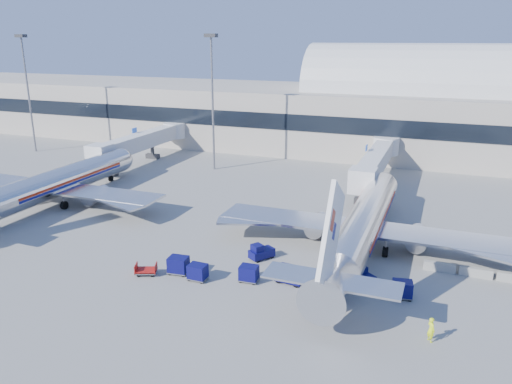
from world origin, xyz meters
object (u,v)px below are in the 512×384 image
at_px(cart_solo_near, 320,303).
at_px(jetbridge_near, 377,160).
at_px(cart_train_a, 249,273).
at_px(cart_train_b, 198,272).
at_px(mast_west, 212,83).
at_px(airliner_mid, 52,184).
at_px(jetbridge_mid, 145,140).
at_px(cart_solo_far, 402,289).
at_px(tug_left, 261,252).
at_px(cart_open_red, 146,271).
at_px(airliner_main, 363,224).
at_px(tug_lead, 289,275).
at_px(ramp_worker, 431,330).
at_px(barrier_mid, 476,272).
at_px(mast_far_west, 26,76).
at_px(cart_train_c, 178,265).
at_px(barrier_near, 439,267).
at_px(tug_right, 364,276).

bearing_deg(cart_solo_near, jetbridge_near, 72.57).
bearing_deg(cart_train_a, cart_train_b, -165.49).
bearing_deg(jetbridge_near, mast_west, -178.32).
relative_size(airliner_mid, cart_solo_near, 16.39).
distance_m(jetbridge_near, jetbridge_mid, 42.00).
xyz_separation_m(cart_train_a, cart_solo_far, (13.71, 2.02, 0.01)).
height_order(tug_left, cart_open_red, tug_left).
xyz_separation_m(airliner_main, mast_west, (-30.00, 25.49, 11.87)).
xyz_separation_m(tug_lead, tug_left, (-4.27, 3.96, 0.00)).
bearing_deg(airliner_main, cart_solo_far, -61.16).
distance_m(airliner_mid, cart_open_red, 27.35).
bearing_deg(cart_solo_near, ramp_worker, -25.92).
distance_m(barrier_mid, cart_train_a, 21.76).
bearing_deg(jetbridge_mid, mast_far_west, -178.19).
relative_size(cart_train_a, ramp_worker, 0.93).
distance_m(cart_train_b, cart_train_c, 2.43).
distance_m(barrier_mid, cart_train_b, 26.58).
height_order(barrier_mid, cart_solo_far, cart_solo_far).
xyz_separation_m(mast_west, cart_open_red, (11.61, -39.05, -14.41)).
bearing_deg(tug_lead, jetbridge_near, 92.40).
distance_m(barrier_mid, tug_left, 20.97).
xyz_separation_m(cart_train_c, ramp_worker, (23.35, -3.08, 0.08)).
xyz_separation_m(tug_left, cart_train_a, (0.73, -5.09, 0.07)).
distance_m(barrier_near, ramp_worker, 12.82).
height_order(mast_far_west, ramp_worker, mast_far_west).
relative_size(jetbridge_near, jetbridge_mid, 1.00).
relative_size(barrier_near, ramp_worker, 1.51).
height_order(jetbridge_near, cart_solo_far, jetbridge_near).
bearing_deg(tug_right, cart_solo_far, 10.80).
height_order(mast_west, cart_train_b, mast_west).
bearing_deg(cart_train_a, ramp_worker, -17.01).
xyz_separation_m(airliner_mid, cart_solo_near, (40.99, -14.30, -2.03)).
bearing_deg(cart_train_a, mast_west, 116.97).
bearing_deg(mast_west, cart_train_a, -59.82).
bearing_deg(jetbridge_near, tug_right, -83.45).
relative_size(cart_train_b, cart_open_red, 0.76).
height_order(mast_far_west, barrier_mid, mast_far_west).
bearing_deg(airliner_mid, tug_left, -10.74).
bearing_deg(cart_solo_near, jetbridge_mid, 117.51).
relative_size(tug_right, cart_train_b, 1.28).
bearing_deg(airliner_mid, barrier_near, -2.87).
bearing_deg(barrier_mid, airliner_main, 167.50).
bearing_deg(cart_train_c, cart_train_b, -18.14).
bearing_deg(tug_left, barrier_mid, -46.16).
distance_m(mast_far_west, cart_train_b, 69.87).
xyz_separation_m(cart_train_c, cart_solo_far, (20.69, 2.96, -0.07)).
bearing_deg(barrier_mid, jetbridge_near, 115.44).
bearing_deg(mast_far_west, barrier_mid, -19.00).
bearing_deg(cart_train_a, tug_lead, 14.49).
relative_size(barrier_mid, tug_right, 1.30).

